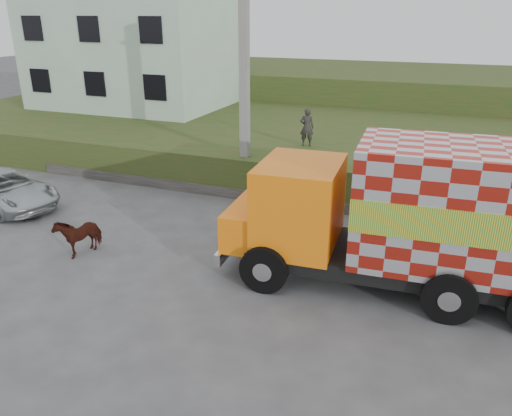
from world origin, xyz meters
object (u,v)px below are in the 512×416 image
at_px(utility_pole, 244,85).
at_px(cow, 79,234).
at_px(pedestrian, 307,127).
at_px(suv, 3,189).
at_px(cargo_truck, 415,217).

distance_m(utility_pole, cow, 7.62).
height_order(utility_pole, pedestrian, utility_pole).
bearing_deg(cow, pedestrian, 75.94).
bearing_deg(suv, cargo_truck, -79.64).
xyz_separation_m(cow, suv, (-4.99, 2.00, 0.07)).
height_order(suv, pedestrian, pedestrian).
xyz_separation_m(cargo_truck, pedestrian, (-4.75, 7.15, 0.33)).
relative_size(cow, pedestrian, 0.89).
distance_m(cargo_truck, suv, 14.02).
height_order(cow, pedestrian, pedestrian).
bearing_deg(suv, pedestrian, -41.75).
xyz_separation_m(utility_pole, suv, (-7.52, -4.26, -3.44)).
xyz_separation_m(utility_pole, cow, (-2.54, -6.27, -3.51)).
relative_size(utility_pole, cow, 6.02).
bearing_deg(utility_pole, suv, -150.46).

